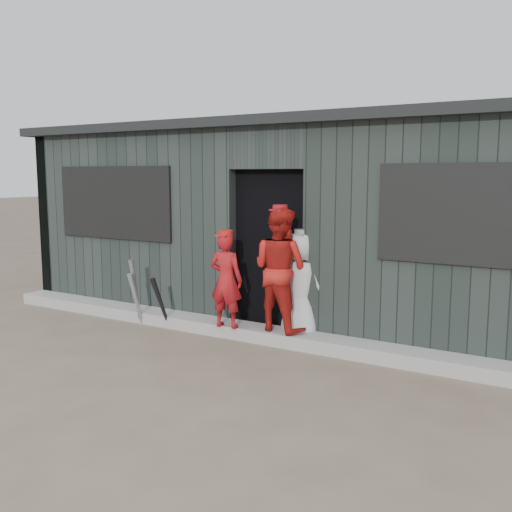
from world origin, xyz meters
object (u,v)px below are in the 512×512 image
Objects in this scene: bat_left at (136,299)px; dugout at (318,221)px; player_red_right at (280,269)px; player_grey_back at (301,286)px; bat_right at (161,303)px; player_red_left at (226,280)px; bat_mid at (136,292)px.

bat_left is 2.72m from dugout.
player_red_right is (1.94, 0.29, 0.51)m from bat_left.
player_red_right reaches higher than player_grey_back.
player_red_right is (1.54, 0.28, 0.52)m from bat_right.
bat_left is at bearing -178.66° from bat_right.
player_red_left is 1.98m from dugout.
dugout is (0.31, 1.87, 0.57)m from player_red_left.
player_red_left is 0.79× the size of player_red_right.
dugout reaches higher than bat_mid.
bat_mid is at bearing 20.85° from player_grey_back.
dugout reaches higher than player_red_right.
bat_mid is (-0.03, 0.03, 0.08)m from bat_left.
bat_mid is at bearing 177.04° from bat_right.
player_red_left is at bearing 37.27° from player_grey_back.
player_red_left is 0.65m from player_red_right.
player_grey_back is (0.17, 0.21, -0.22)m from player_red_right.
bat_right is 0.08× the size of dugout.
bat_mid is 1.40m from player_red_left.
bat_left is at bearing 18.25° from player_red_right.
player_red_left is at bearing 4.17° from bat_right.
player_red_right reaches higher than bat_left.
bat_right is (0.44, -0.02, -0.10)m from bat_mid.
player_grey_back is at bearing 12.28° from bat_mid.
bat_left is 1.01× the size of bat_right.
player_grey_back is at bearing -72.43° from dugout.
dugout is at bearing -70.41° from player_red_right.
player_red_left is (1.34, 0.08, 0.36)m from bat_left.
player_red_right is at bearing 10.37° from bat_right.
player_red_right is (0.60, 0.21, 0.15)m from player_red_left.
dugout is at bearing -104.63° from player_red_left.
player_red_left reaches higher than bat_right.
bat_left is 0.50× the size of player_red_right.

